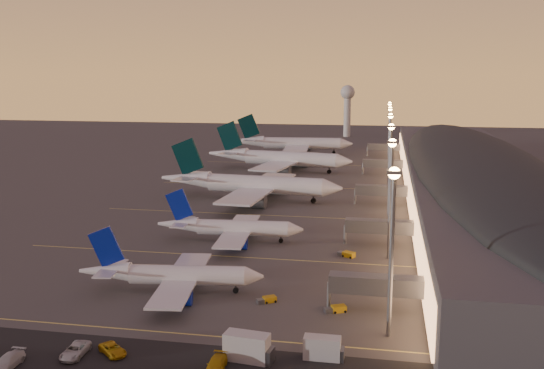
% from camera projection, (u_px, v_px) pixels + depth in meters
% --- Properties ---
extents(ground, '(700.00, 700.00, 0.00)m').
position_uv_depth(ground, '(226.00, 250.00, 136.87)').
color(ground, '#484543').
extents(airliner_narrow_south, '(33.96, 30.56, 12.13)m').
position_uv_depth(airliner_narrow_south, '(171.00, 275.00, 109.82)').
color(airliner_narrow_south, silver).
rests_on(airliner_narrow_south, ground).
extents(airliner_narrow_north, '(35.06, 31.38, 12.52)m').
position_uv_depth(airliner_narrow_north, '(230.00, 228.00, 143.32)').
color(airliner_narrow_north, silver).
rests_on(airliner_narrow_north, ground).
extents(airliner_wide_near, '(59.77, 54.64, 19.12)m').
position_uv_depth(airliner_wide_near, '(249.00, 184.00, 190.84)').
color(airliner_wide_near, silver).
rests_on(airliner_wide_near, ground).
extents(airliner_wide_mid, '(62.25, 57.35, 19.95)m').
position_uv_depth(airliner_wide_mid, '(278.00, 158.00, 248.26)').
color(airliner_wide_mid, silver).
rests_on(airliner_wide_mid, ground).
extents(airliner_wide_far, '(61.73, 56.41, 19.74)m').
position_uv_depth(airliner_wide_far, '(291.00, 143.00, 302.81)').
color(airliner_wide_far, silver).
rests_on(airliner_wide_far, ground).
extents(terminal_building, '(56.35, 255.00, 17.46)m').
position_uv_depth(terminal_building, '(471.00, 170.00, 194.07)').
color(terminal_building, '#47474B').
rests_on(terminal_building, ground).
extents(light_masts, '(2.20, 217.20, 25.90)m').
position_uv_depth(light_masts, '(390.00, 144.00, 190.00)').
color(light_masts, slate).
rests_on(light_masts, ground).
extents(radar_tower, '(9.00, 9.00, 32.50)m').
position_uv_depth(radar_tower, '(347.00, 102.00, 382.49)').
color(radar_tower, silver).
rests_on(radar_tower, ground).
extents(service_lane, '(260.00, 16.00, 0.01)m').
position_uv_depth(service_lane, '(121.00, 364.00, 82.73)').
color(service_lane, black).
rests_on(service_lane, ground).
extents(lane_markings, '(90.00, 180.36, 0.00)m').
position_uv_depth(lane_markings, '(262.00, 211.00, 175.54)').
color(lane_markings, '#D8C659').
rests_on(lane_markings, ground).
extents(baggage_tug_a, '(3.88, 2.79, 1.08)m').
position_uv_depth(baggage_tug_a, '(336.00, 309.00, 100.83)').
color(baggage_tug_a, '#C08F0E').
rests_on(baggage_tug_a, ground).
extents(baggage_tug_b, '(3.59, 2.96, 1.02)m').
position_uv_depth(baggage_tug_b, '(267.00, 300.00, 105.11)').
color(baggage_tug_b, '#C08F0E').
rests_on(baggage_tug_b, ground).
extents(baggage_tug_c, '(4.13, 3.24, 1.16)m').
position_uv_depth(baggage_tug_c, '(347.00, 254.00, 131.49)').
color(baggage_tug_c, '#C08F0E').
rests_on(baggage_tug_c, ground).
extents(catering_truck_a, '(5.66, 2.27, 3.17)m').
position_uv_depth(catering_truck_a, '(324.00, 349.00, 84.06)').
color(catering_truck_a, silver).
rests_on(catering_truck_a, ground).
extents(catering_truck_b, '(7.10, 3.45, 3.84)m').
position_uv_depth(catering_truck_b, '(249.00, 348.00, 83.54)').
color(catering_truck_b, silver).
rests_on(catering_truck_b, ground).
extents(service_van_a, '(2.55, 6.03, 1.74)m').
position_uv_depth(service_van_a, '(7.00, 362.00, 81.52)').
color(service_van_a, silver).
rests_on(service_van_a, ground).
extents(service_van_b, '(5.49, 5.09, 1.43)m').
position_uv_depth(service_van_b, '(113.00, 349.00, 85.52)').
color(service_van_b, '#C08F0E').
rests_on(service_van_b, ground).
extents(service_van_c, '(2.95, 5.94, 1.62)m').
position_uv_depth(service_van_c, '(75.00, 350.00, 85.01)').
color(service_van_c, silver).
rests_on(service_van_c, ground).
extents(service_van_d, '(2.42, 5.64, 1.62)m').
position_uv_depth(service_van_d, '(216.00, 365.00, 80.89)').
color(service_van_d, '#C08F0E').
rests_on(service_van_d, ground).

